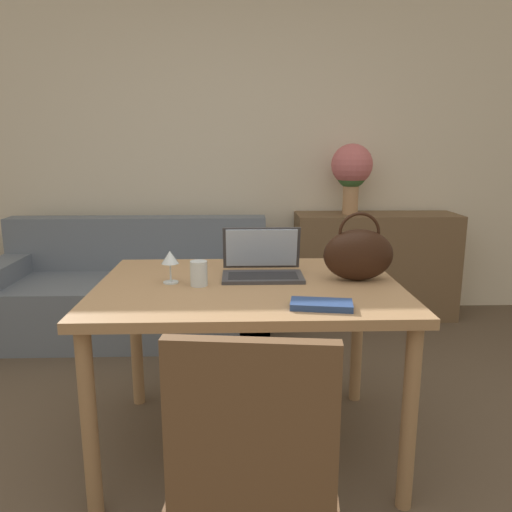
{
  "coord_description": "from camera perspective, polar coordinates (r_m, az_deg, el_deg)",
  "views": [
    {
      "loc": [
        0.02,
        -1.46,
        1.35
      ],
      "look_at": [
        0.09,
        0.6,
        0.9
      ],
      "focal_mm": 35.0,
      "sensor_mm": 36.0,
      "label": 1
    }
  ],
  "objects": [
    {
      "name": "laptop",
      "position": [
        2.26,
        0.71,
        -0.8
      ],
      "size": [
        0.36,
        0.26,
        0.21
      ],
      "color": "#38383D",
      "rests_on": "dining_table"
    },
    {
      "name": "wall_back",
      "position": [
        4.1,
        -2.18,
        12.43
      ],
      "size": [
        10.0,
        0.06,
        2.7
      ],
      "color": "beige",
      "rests_on": "ground_plane"
    },
    {
      "name": "wine_glass",
      "position": [
        2.15,
        -9.8,
        -0.38
      ],
      "size": [
        0.07,
        0.07,
        0.14
      ],
      "color": "silver",
      "rests_on": "dining_table"
    },
    {
      "name": "chair",
      "position": [
        1.45,
        -0.13,
        -22.66
      ],
      "size": [
        0.49,
        0.49,
        0.92
      ],
      "rotation": [
        0.0,
        0.0,
        -0.11
      ],
      "color": "brown",
      "rests_on": "ground_plane"
    },
    {
      "name": "couch",
      "position": [
        3.79,
        -13.87,
        -4.28
      ],
      "size": [
        1.97,
        0.85,
        0.82
      ],
      "color": "slate",
      "rests_on": "ground_plane"
    },
    {
      "name": "dining_table",
      "position": [
        2.17,
        -0.86,
        -5.41
      ],
      "size": [
        1.29,
        0.95,
        0.78
      ],
      "color": "#A87F56",
      "rests_on": "ground_plane"
    },
    {
      "name": "book",
      "position": [
        1.84,
        7.49,
        -5.53
      ],
      "size": [
        0.24,
        0.14,
        0.02
      ],
      "rotation": [
        0.0,
        0.0,
        -0.16
      ],
      "color": "navy",
      "rests_on": "dining_table"
    },
    {
      "name": "flower_vase",
      "position": [
        3.93,
        10.88,
        9.7
      ],
      "size": [
        0.31,
        0.31,
        0.54
      ],
      "color": "tan",
      "rests_on": "sideboard"
    },
    {
      "name": "handbag",
      "position": [
        2.21,
        11.62,
        0.24
      ],
      "size": [
        0.31,
        0.14,
        0.3
      ],
      "color": "black",
      "rests_on": "dining_table"
    },
    {
      "name": "sideboard",
      "position": [
        4.1,
        13.39,
        -1.08
      ],
      "size": [
        1.26,
        0.4,
        0.83
      ],
      "color": "brown",
      "rests_on": "ground_plane"
    },
    {
      "name": "drinking_glass",
      "position": [
        2.11,
        -6.55,
        -1.99
      ],
      "size": [
        0.07,
        0.07,
        0.11
      ],
      "color": "silver",
      "rests_on": "dining_table"
    }
  ]
}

